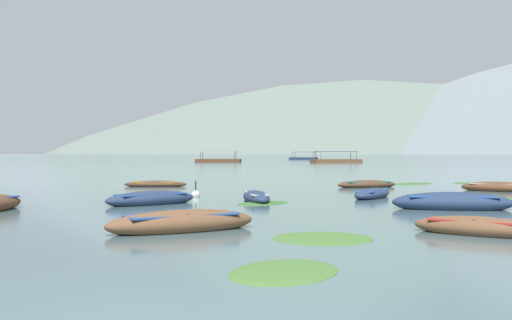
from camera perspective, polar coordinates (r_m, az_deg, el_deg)
ground_plane at (r=1506.75m, az=0.77°, el=0.61°), size 6000.00×6000.00×0.00m
mountain_2 at (r=1608.89m, az=-11.21°, el=5.72°), size 1105.53×1105.53×287.15m
mountain_3 at (r=1722.18m, az=6.43°, el=10.02°), size 1768.00×1768.00×562.70m
rowboat_2 at (r=27.66m, az=11.08°, el=-3.21°), size 2.70×3.74×0.55m
rowboat_3 at (r=24.94m, az=0.01°, el=-3.60°), size 1.58×3.69×0.58m
rowboat_4 at (r=15.97m, az=20.45°, el=-6.07°), size 3.24×2.61×0.57m
rowboat_5 at (r=34.29m, az=22.20°, el=-2.45°), size 3.89×3.16×0.64m
rowboat_6 at (r=36.61m, az=-9.62°, el=-2.30°), size 3.83×1.10×0.45m
rowboat_7 at (r=15.77m, az=-7.10°, el=-5.98°), size 4.18×3.10×0.70m
rowboat_9 at (r=24.07m, az=-10.02°, el=-3.70°), size 3.81×3.51×0.67m
rowboat_10 at (r=22.75m, az=18.31°, el=-3.89°), size 4.46×1.96×0.79m
rowboat_11 at (r=35.95m, az=10.58°, el=-2.32°), size 3.96×2.28×0.53m
ferry_0 at (r=177.11m, az=4.57°, el=0.17°), size 8.68×5.85×2.54m
ferry_1 at (r=123.85m, az=7.69°, el=-0.06°), size 10.94×6.42×2.54m
ferry_2 at (r=129.59m, az=-3.63°, el=-0.02°), size 9.95×4.41×2.54m
mooring_buoy at (r=27.99m, az=-5.80°, el=-3.32°), size 0.41×0.41×0.85m
weed_patch_1 at (r=42.15m, az=19.67°, el=-2.13°), size 2.48×2.31×0.14m
weed_patch_3 at (r=24.03m, az=0.67°, el=-4.19°), size 2.88×2.93×0.14m
weed_patch_4 at (r=14.38m, az=6.44°, el=-7.49°), size 2.47×2.34×0.14m
weed_patch_5 at (r=10.39m, az=2.73°, el=-10.67°), size 2.65×2.95×0.14m
weed_patch_6 at (r=40.43m, az=14.76°, el=-2.23°), size 3.74×3.28×0.14m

